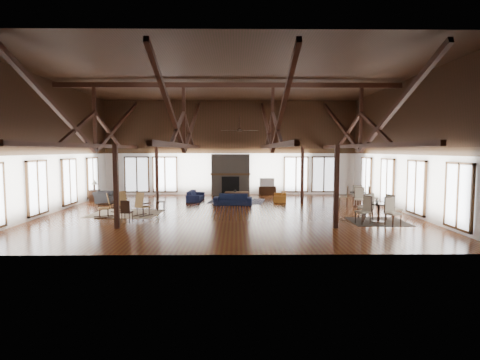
{
  "coord_description": "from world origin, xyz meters",
  "views": [
    {
      "loc": [
        0.34,
        -17.01,
        2.85
      ],
      "look_at": [
        0.54,
        1.0,
        1.41
      ],
      "focal_mm": 28.0,
      "sensor_mm": 36.0,
      "label": 1
    }
  ],
  "objects_px": {
    "tv_console": "(267,191)",
    "coffee_table": "(237,193)",
    "cafe_table_near": "(379,209)",
    "sofa_orange": "(280,196)",
    "armchair": "(104,197)",
    "sofa_navy_left": "(196,196)",
    "sofa_navy_front": "(233,199)",
    "cafe_table_far": "(358,196)"
  },
  "relations": [
    {
      "from": "tv_console",
      "to": "coffee_table",
      "type": "bearing_deg",
      "value": -124.84
    },
    {
      "from": "cafe_table_near",
      "to": "cafe_table_far",
      "type": "distance_m",
      "value": 4.4
    },
    {
      "from": "sofa_orange",
      "to": "cafe_table_far",
      "type": "height_order",
      "value": "cafe_table_far"
    },
    {
      "from": "coffee_table",
      "to": "cafe_table_near",
      "type": "relative_size",
      "value": 0.67
    },
    {
      "from": "sofa_orange",
      "to": "cafe_table_far",
      "type": "distance_m",
      "value": 4.29
    },
    {
      "from": "cafe_table_near",
      "to": "sofa_orange",
      "type": "bearing_deg",
      "value": 116.42
    },
    {
      "from": "sofa_navy_front",
      "to": "tv_console",
      "type": "height_order",
      "value": "sofa_navy_front"
    },
    {
      "from": "cafe_table_far",
      "to": "sofa_navy_left",
      "type": "bearing_deg",
      "value": 165.62
    },
    {
      "from": "sofa_orange",
      "to": "tv_console",
      "type": "xyz_separation_m",
      "value": [
        -0.48,
        2.82,
        0.01
      ]
    },
    {
      "from": "sofa_navy_front",
      "to": "sofa_orange",
      "type": "bearing_deg",
      "value": 35.69
    },
    {
      "from": "sofa_navy_left",
      "to": "sofa_orange",
      "type": "height_order",
      "value": "sofa_navy_left"
    },
    {
      "from": "armchair",
      "to": "cafe_table_far",
      "type": "xyz_separation_m",
      "value": [
        13.4,
        -1.14,
        0.19
      ]
    },
    {
      "from": "sofa_navy_left",
      "to": "cafe_table_near",
      "type": "xyz_separation_m",
      "value": [
        7.95,
        -6.56,
        0.25
      ]
    },
    {
      "from": "sofa_orange",
      "to": "cafe_table_near",
      "type": "bearing_deg",
      "value": 33.25
    },
    {
      "from": "coffee_table",
      "to": "armchair",
      "type": "xyz_separation_m",
      "value": [
        -7.18,
        -0.87,
        -0.13
      ]
    },
    {
      "from": "sofa_navy_left",
      "to": "cafe_table_near",
      "type": "relative_size",
      "value": 0.92
    },
    {
      "from": "coffee_table",
      "to": "tv_console",
      "type": "height_order",
      "value": "tv_console"
    },
    {
      "from": "sofa_navy_front",
      "to": "cafe_table_far",
      "type": "xyz_separation_m",
      "value": [
        6.42,
        -0.41,
        0.21
      ]
    },
    {
      "from": "sofa_navy_left",
      "to": "sofa_navy_front",
      "type": "bearing_deg",
      "value": -125.31
    },
    {
      "from": "cafe_table_near",
      "to": "cafe_table_far",
      "type": "bearing_deg",
      "value": 81.97
    },
    {
      "from": "sofa_navy_left",
      "to": "armchair",
      "type": "height_order",
      "value": "armchair"
    },
    {
      "from": "sofa_navy_front",
      "to": "sofa_orange",
      "type": "height_order",
      "value": "sofa_navy_front"
    },
    {
      "from": "armchair",
      "to": "coffee_table",
      "type": "bearing_deg",
      "value": -80.73
    },
    {
      "from": "armchair",
      "to": "cafe_table_far",
      "type": "distance_m",
      "value": 13.45
    },
    {
      "from": "sofa_navy_left",
      "to": "cafe_table_far",
      "type": "height_order",
      "value": "cafe_table_far"
    },
    {
      "from": "sofa_navy_left",
      "to": "cafe_table_far",
      "type": "relative_size",
      "value": 0.97
    },
    {
      "from": "sofa_navy_front",
      "to": "coffee_table",
      "type": "bearing_deg",
      "value": 87.14
    },
    {
      "from": "coffee_table",
      "to": "tv_console",
      "type": "relative_size",
      "value": 1.27
    },
    {
      "from": "sofa_orange",
      "to": "armchair",
      "type": "xyz_separation_m",
      "value": [
        -9.62,
        -0.87,
        0.06
      ]
    },
    {
      "from": "sofa_navy_left",
      "to": "tv_console",
      "type": "bearing_deg",
      "value": -54.05
    },
    {
      "from": "sofa_navy_front",
      "to": "armchair",
      "type": "relative_size",
      "value": 2.03
    },
    {
      "from": "sofa_orange",
      "to": "cafe_table_near",
      "type": "relative_size",
      "value": 0.86
    },
    {
      "from": "coffee_table",
      "to": "cafe_table_near",
      "type": "distance_m",
      "value": 8.48
    },
    {
      "from": "armchair",
      "to": "tv_console",
      "type": "height_order",
      "value": "armchair"
    },
    {
      "from": "coffee_table",
      "to": "tv_console",
      "type": "bearing_deg",
      "value": 59.71
    },
    {
      "from": "coffee_table",
      "to": "sofa_navy_front",
      "type": "bearing_deg",
      "value": -92.86
    },
    {
      "from": "sofa_navy_left",
      "to": "coffee_table",
      "type": "distance_m",
      "value": 2.36
    },
    {
      "from": "sofa_navy_left",
      "to": "tv_console",
      "type": "height_order",
      "value": "sofa_navy_left"
    },
    {
      "from": "coffee_table",
      "to": "sofa_orange",
      "type": "bearing_deg",
      "value": 4.6
    },
    {
      "from": "cafe_table_near",
      "to": "tv_console",
      "type": "height_order",
      "value": "cafe_table_near"
    },
    {
      "from": "sofa_navy_left",
      "to": "coffee_table",
      "type": "bearing_deg",
      "value": -90.04
    },
    {
      "from": "cafe_table_far",
      "to": "armchair",
      "type": "bearing_deg",
      "value": 175.13
    }
  ]
}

